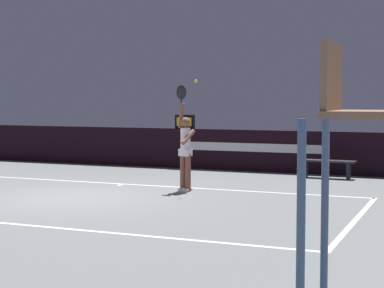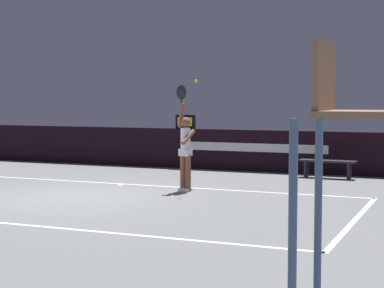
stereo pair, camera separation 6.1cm
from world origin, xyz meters
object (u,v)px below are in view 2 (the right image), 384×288
object	(u,v)px
tennis_player	(185,147)
tennis_ball	(196,81)
umpire_chair	(356,199)
courtside_bench_near	(328,164)
speed_display	(186,122)

from	to	relation	value
tennis_player	tennis_ball	distance (m)	1.56
tennis_player	umpire_chair	world-z (taller)	umpire_chair
courtside_bench_near	tennis_player	bearing A→B (deg)	-124.64
speed_display	tennis_player	distance (m)	5.04
tennis_ball	umpire_chair	size ratio (longest dim) A/B	0.03
umpire_chair	courtside_bench_near	bearing A→B (deg)	101.70
tennis_player	tennis_ball	size ratio (longest dim) A/B	34.67
tennis_player	courtside_bench_near	size ratio (longest dim) A/B	1.59
tennis_ball	speed_display	bearing A→B (deg)	115.86
courtside_bench_near	umpire_chair	bearing A→B (deg)	-78.30
tennis_player	courtside_bench_near	distance (m)	4.58
tennis_player	courtside_bench_near	xyz separation A→B (m)	(2.58, 3.73, -0.65)
tennis_player	tennis_ball	world-z (taller)	tennis_ball
tennis_player	courtside_bench_near	bearing A→B (deg)	55.36
umpire_chair	tennis_ball	bearing A→B (deg)	117.31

